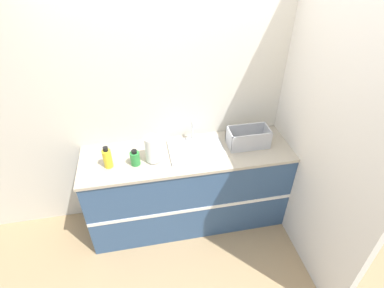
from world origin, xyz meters
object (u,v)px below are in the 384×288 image
Objects in this scene: sink at (196,149)px; paper_towel_roll at (153,149)px; dish_rack at (248,139)px; bottle_green at (135,158)px; bottle_yellow at (107,158)px.

paper_towel_roll is at bearing -169.00° from sink.
paper_towel_roll is at bearing -176.10° from dish_rack.
sink is at bearing 11.00° from paper_towel_roll.
bottle_green is at bearing -175.57° from dish_rack.
bottle_green is at bearing -170.02° from sink.
sink is 0.52m from dish_rack.
bottle_yellow is at bearing -176.95° from dish_rack.
paper_towel_roll is 1.64× the size of bottle_green.
bottle_green is at bearing -172.63° from paper_towel_roll.
sink is at bearing 6.18° from bottle_yellow.
paper_towel_roll is at bearing 7.37° from bottle_green.
sink is 0.44m from paper_towel_roll.
dish_rack is at bearing -1.95° from sink.
dish_rack is at bearing 3.05° from bottle_yellow.
bottle_yellow is (-1.33, -0.07, 0.02)m from dish_rack.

